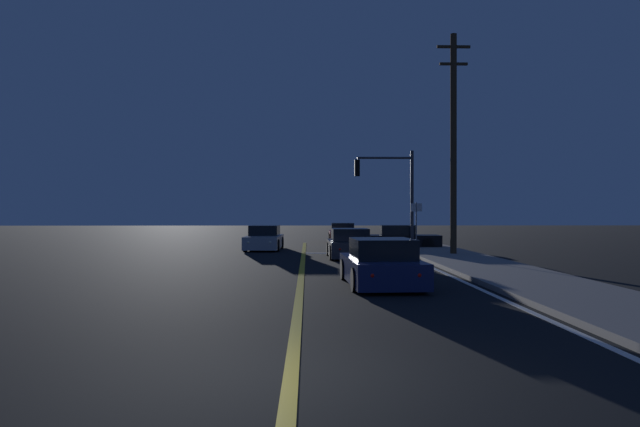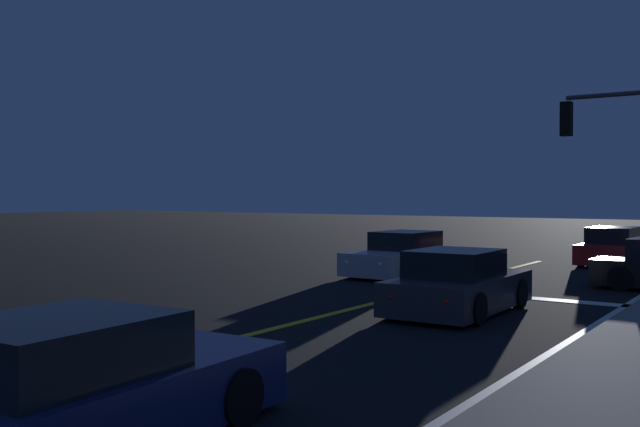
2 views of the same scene
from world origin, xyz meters
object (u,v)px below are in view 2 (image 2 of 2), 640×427
object	(u,v)px
car_far_approaching_charcoal	(458,285)
car_following_oncoming_red	(615,248)
car_distant_tail_silver	(402,256)
car_lead_oncoming_navy	(75,392)

from	to	relation	value
car_far_approaching_charcoal	car_following_oncoming_red	distance (m)	12.97
car_distant_tail_silver	car_lead_oncoming_navy	xyz separation A→B (m)	(4.49, -15.48, 0.00)
car_far_approaching_charcoal	car_lead_oncoming_navy	xyz separation A→B (m)	(0.19, -9.74, 0.00)
car_lead_oncoming_navy	car_following_oncoming_red	bearing A→B (deg)	86.74
car_following_oncoming_red	car_distant_tail_silver	bearing A→B (deg)	-122.18
car_far_approaching_charcoal	car_distant_tail_silver	xyz separation A→B (m)	(-4.30, 5.74, 0.00)
car_far_approaching_charcoal	car_following_oncoming_red	size ratio (longest dim) A/B	0.89
car_far_approaching_charcoal	car_lead_oncoming_navy	bearing A→B (deg)	-89.69
car_far_approaching_charcoal	car_distant_tail_silver	size ratio (longest dim) A/B	0.93
car_lead_oncoming_navy	car_far_approaching_charcoal	bearing A→B (deg)	88.50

